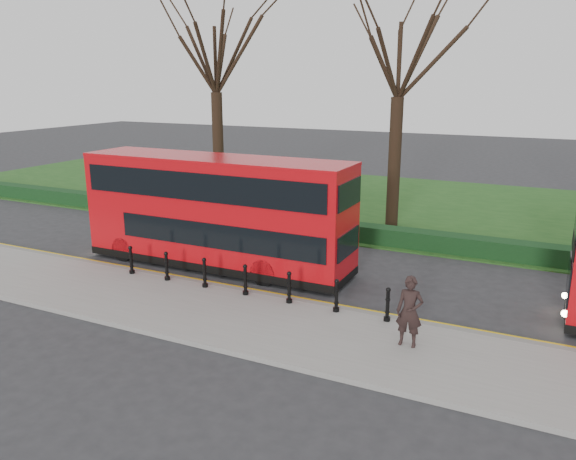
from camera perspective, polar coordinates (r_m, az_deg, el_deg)
The scene contains 12 objects.
ground at distance 20.08m, azimuth -2.95°, elevation -5.56°, with size 120.00×120.00×0.00m, color #28282B.
pavement at distance 17.68m, azimuth -7.68°, elevation -8.38°, with size 60.00×4.00×0.15m, color gray.
kerb at distance 19.24m, azimuth -4.39°, elevation -6.29°, with size 60.00×0.25×0.16m, color slate.
grass_verge at distance 33.48m, azimuth 9.46°, elevation 2.74°, with size 60.00×18.00×0.06m, color #1C4918.
hedge at distance 25.84m, azimuth 4.28°, elevation 0.08°, with size 60.00×0.90×0.80m, color black.
yellow_line_outer at distance 19.51m, azimuth -3.95°, elevation -6.19°, with size 60.00×0.10×0.01m, color yellow.
yellow_line_inner at distance 19.67m, azimuth -3.66°, elevation -6.00°, with size 60.00×0.10×0.01m, color yellow.
tree_left at distance 31.52m, azimuth -7.42°, elevation 17.45°, with size 7.42×7.42×11.60m.
tree_mid at distance 27.40m, azimuth 11.29°, elevation 17.33°, with size 7.29×7.29×11.38m.
bollard_row at distance 18.65m, azimuth -4.36°, elevation -5.11°, with size 9.80×0.15×1.00m.
bus_lead at distance 21.59m, azimuth -7.32°, elevation 1.77°, with size 10.71×2.46×4.26m.
pedestrian at distance 15.35m, azimuth 12.25°, elevation -8.10°, with size 0.71×0.47×1.94m, color black.
Camera 1 is at (9.09, -16.44, 7.08)m, focal length 35.00 mm.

